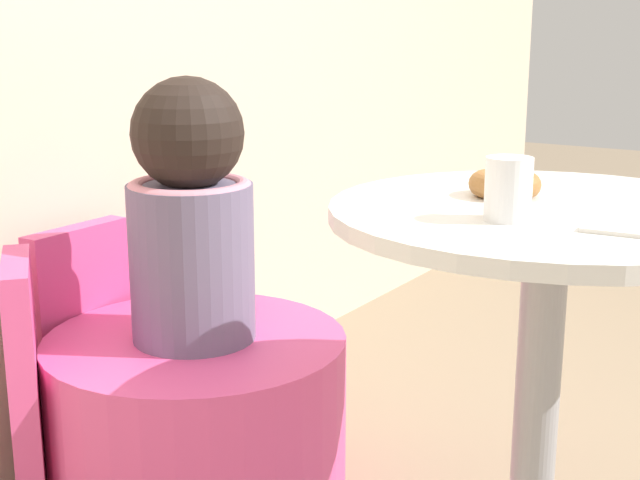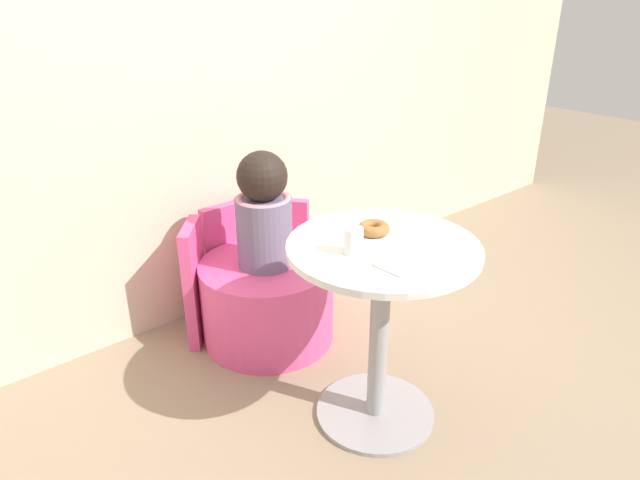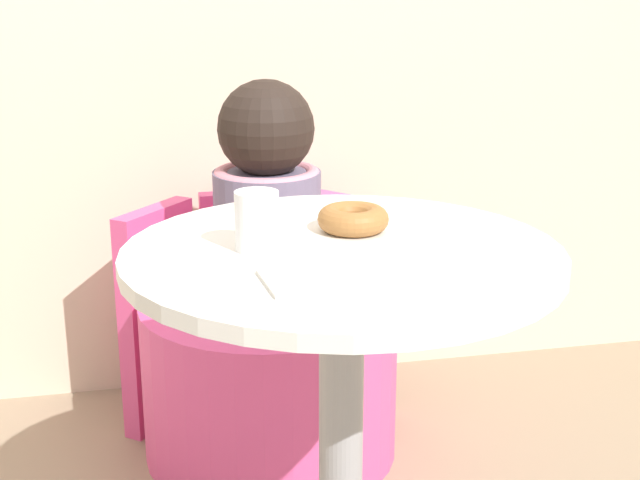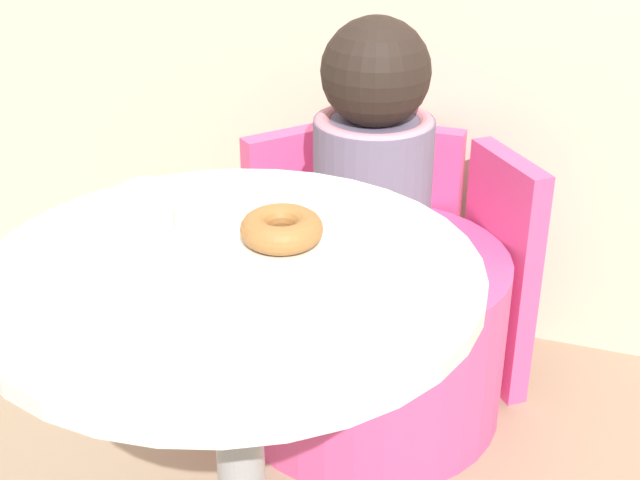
{
  "view_description": "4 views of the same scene",
  "coord_description": "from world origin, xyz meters",
  "px_view_note": "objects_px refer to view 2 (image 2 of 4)",
  "views": [
    {
      "loc": [
        -1.26,
        -0.44,
        1.0
      ],
      "look_at": [
        0.03,
        0.39,
        0.63
      ],
      "focal_mm": 50.0,
      "sensor_mm": 36.0,
      "label": 1
    },
    {
      "loc": [
        -1.26,
        -1.21,
        1.55
      ],
      "look_at": [
        0.04,
        0.34,
        0.62
      ],
      "focal_mm": 32.0,
      "sensor_mm": 36.0,
      "label": 2
    },
    {
      "loc": [
        -0.27,
        -1.25,
        1.13
      ],
      "look_at": [
        0.06,
        0.3,
        0.65
      ],
      "focal_mm": 50.0,
      "sensor_mm": 36.0,
      "label": 3
    },
    {
      "loc": [
        0.47,
        -0.94,
        1.29
      ],
      "look_at": [
        0.02,
        0.36,
        0.59
      ],
      "focal_mm": 50.0,
      "sensor_mm": 36.0,
      "label": 4
    }
  ],
  "objects_px": {
    "tub_chair": "(268,301)",
    "child_figure": "(264,212)",
    "donut": "(374,228)",
    "cup": "(353,240)",
    "round_table": "(381,302)"
  },
  "relations": [
    {
      "from": "donut",
      "to": "cup",
      "type": "bearing_deg",
      "value": -157.86
    },
    {
      "from": "donut",
      "to": "tub_chair",
      "type": "bearing_deg",
      "value": 94.06
    },
    {
      "from": "tub_chair",
      "to": "child_figure",
      "type": "distance_m",
      "value": 0.44
    },
    {
      "from": "round_table",
      "to": "child_figure",
      "type": "xyz_separation_m",
      "value": [
        -0.01,
        0.71,
        0.13
      ]
    },
    {
      "from": "donut",
      "to": "cup",
      "type": "relative_size",
      "value": 1.28
    },
    {
      "from": "child_figure",
      "to": "donut",
      "type": "xyz_separation_m",
      "value": [
        0.04,
        -0.62,
        0.12
      ]
    },
    {
      "from": "cup",
      "to": "child_figure",
      "type": "bearing_deg",
      "value": 80.1
    },
    {
      "from": "round_table",
      "to": "tub_chair",
      "type": "xyz_separation_m",
      "value": [
        -0.01,
        0.71,
        -0.31
      ]
    },
    {
      "from": "tub_chair",
      "to": "child_figure",
      "type": "height_order",
      "value": "child_figure"
    },
    {
      "from": "child_figure",
      "to": "round_table",
      "type": "bearing_deg",
      "value": -89.53
    },
    {
      "from": "round_table",
      "to": "child_figure",
      "type": "relative_size",
      "value": 1.41
    },
    {
      "from": "tub_chair",
      "to": "donut",
      "type": "bearing_deg",
      "value": -85.94
    },
    {
      "from": "round_table",
      "to": "child_figure",
      "type": "bearing_deg",
      "value": 90.47
    },
    {
      "from": "cup",
      "to": "donut",
      "type": "bearing_deg",
      "value": 22.14
    },
    {
      "from": "child_figure",
      "to": "donut",
      "type": "height_order",
      "value": "child_figure"
    }
  ]
}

